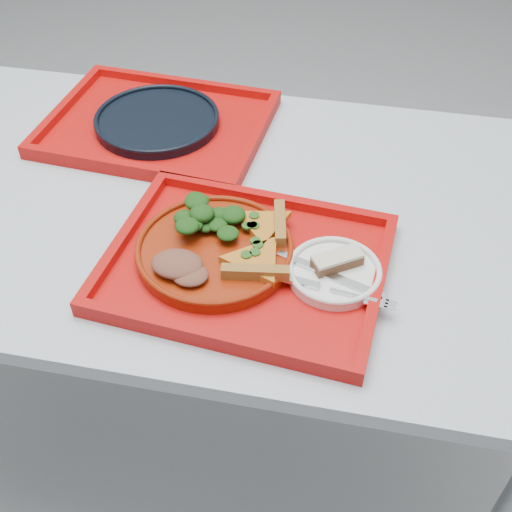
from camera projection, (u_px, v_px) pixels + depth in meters
The scene contains 14 objects.
ground at pixel (182, 411), 1.73m from camera, with size 10.00×10.00×0.00m, color gray.
table at pixel (155, 223), 1.26m from camera, with size 1.60×0.80×0.75m.
tray_main at pixel (246, 267), 1.06m from camera, with size 0.45×0.35×0.01m, color #B50C09.
tray_far at pixel (158, 127), 1.36m from camera, with size 0.45×0.35×0.01m, color #B50C09.
dinner_plate at pixel (215, 252), 1.06m from camera, with size 0.26×0.26×0.02m, color maroon.
side_plate at pixel (334, 274), 1.03m from camera, with size 0.15×0.15×0.01m, color white.
navy_plate at pixel (157, 121), 1.35m from camera, with size 0.26×0.26×0.02m, color black.
pizza_slice_a at pixel (256, 259), 1.02m from camera, with size 0.12×0.11×0.02m, color gold, non-canonical shape.
pizza_slice_b at pixel (263, 223), 1.09m from camera, with size 0.11×0.10×0.02m, color gold, non-canonical shape.
salad_heap at pixel (208, 214), 1.08m from camera, with size 0.10×0.09×0.05m, color black.
meat_portion at pixel (177, 264), 1.01m from camera, with size 0.08×0.07×0.02m, color brown.
dessert_bar at pixel (337, 260), 1.02m from camera, with size 0.09×0.07×0.02m.
knife at pixel (329, 274), 1.01m from camera, with size 0.18×0.02×0.01m, color silver.
fork at pixel (329, 289), 0.99m from camera, with size 0.18×0.02×0.01m, color silver.
Camera 1 is at (0.38, -0.89, 1.51)m, focal length 45.00 mm.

